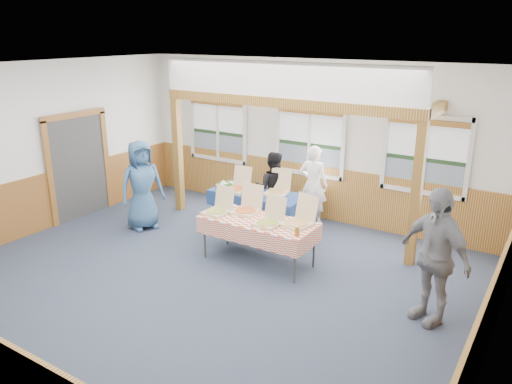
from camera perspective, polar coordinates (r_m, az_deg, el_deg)
floor at (r=7.93m, az=-5.77°, el=-9.99°), size 8.00×8.00×0.00m
ceiling at (r=7.03m, az=-6.59°, el=13.73°), size 8.00×8.00×0.00m
wall_back at (r=10.20m, az=6.24°, el=5.92°), size 8.00×0.00×8.00m
wall_left at (r=10.25m, az=-23.99°, el=4.53°), size 0.00×8.00×8.00m
wall_right at (r=5.85m, az=26.31°, el=-5.05°), size 0.00×8.00×8.00m
wainscot_back at (r=10.44m, az=5.99°, el=0.25°), size 7.98×0.05×1.10m
wainscot_left at (r=10.49m, az=-23.20°, el=-1.06°), size 0.05×6.98×1.10m
wainscot_right at (r=6.31m, az=24.74°, el=-13.86°), size 0.05×6.98×1.10m
cased_opening at (r=10.84m, az=-19.61°, el=2.70°), size 0.06×1.30×2.10m
window_left at (r=11.34m, az=-4.37°, el=7.58°), size 1.56×0.10×1.46m
window_mid at (r=10.14m, az=6.15°, el=6.31°), size 1.56×0.10×1.46m
window_right at (r=9.37m, az=18.83°, el=4.49°), size 1.56×0.10×1.46m
post_left at (r=10.68m, az=-8.90°, el=4.16°), size 0.15×0.15×2.40m
post_right at (r=8.36m, az=17.83°, el=-0.37°), size 0.15×0.15×2.40m
cross_beam at (r=9.00m, az=2.95°, el=10.16°), size 5.15×0.18×0.18m
table_left at (r=9.55m, az=0.19°, el=-0.39°), size 1.97×1.19×0.76m
table_right at (r=8.19m, az=0.24°, el=-3.56°), size 2.09×1.56×0.76m
pizza_box_a at (r=9.64m, az=-2.17°, el=0.54°), size 0.41×0.50×0.44m
pizza_box_b at (r=9.48m, az=2.46°, el=0.23°), size 0.48×0.55×0.44m
pizza_box_c at (r=8.47m, az=-4.39°, el=-2.00°), size 0.41×0.49×0.42m
pizza_box_d at (r=8.48m, az=-1.08°, el=-1.92°), size 0.44×0.52×0.44m
pizza_box_e at (r=7.96m, az=1.48°, el=-3.28°), size 0.41×0.49×0.42m
pizza_box_f at (r=7.95m, az=4.82°, el=-3.34°), size 0.53×0.60×0.46m
veggie_tray at (r=9.93m, az=-3.47°, el=0.83°), size 0.40×0.40×0.09m
drink_glass at (r=7.54m, az=4.69°, el=-4.48°), size 0.07×0.07×0.15m
woman_white at (r=9.93m, az=6.55°, el=0.80°), size 0.62×0.45×1.60m
woman_black at (r=9.89m, az=1.91°, el=0.45°), size 0.87×0.79×1.47m
man_blue at (r=9.85m, az=-12.93°, el=0.77°), size 0.86×1.01×1.75m
person_grey at (r=6.90m, az=19.70°, el=-6.88°), size 1.17×0.92×1.86m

